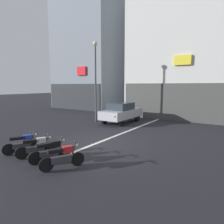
{
  "coord_description": "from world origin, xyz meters",
  "views": [
    {
      "loc": [
        6.33,
        -8.14,
        3.02
      ],
      "look_at": [
        -0.4,
        2.0,
        1.4
      ],
      "focal_mm": 32.13,
      "sensor_mm": 36.0,
      "label": 1
    }
  ],
  "objects": [
    {
      "name": "building_corner_left",
      "position": [
        -11.54,
        13.89,
        7.69
      ],
      "size": [
        8.58,
        7.72,
        15.41
      ],
      "color": "gray",
      "rests_on": "ground"
    },
    {
      "name": "lane_centre_line",
      "position": [
        0.0,
        6.0,
        0.0
      ],
      "size": [
        0.2,
        18.0,
        0.01
      ],
      "primitive_type": "cube",
      "color": "silver",
      "rests_on": "ground"
    },
    {
      "name": "motorcycle_black_row_centre",
      "position": [
        0.06,
        -3.11,
        0.46
      ],
      "size": [
        0.77,
        1.55,
        0.98
      ],
      "color": "black",
      "rests_on": "ground"
    },
    {
      "name": "motorcycle_white_row_left_mid",
      "position": [
        -0.85,
        -3.08,
        0.46
      ],
      "size": [
        0.9,
        1.48,
        0.98
      ],
      "color": "black",
      "rests_on": "ground"
    },
    {
      "name": "motorcycle_blue_row_leftmost",
      "position": [
        -1.76,
        -3.13,
        0.46
      ],
      "size": [
        0.85,
        1.51,
        0.98
      ],
      "color": "black",
      "rests_on": "ground"
    },
    {
      "name": "car_silver_crossing_near",
      "position": [
        -1.94,
        5.68,
        0.89
      ],
      "size": [
        1.77,
        4.1,
        1.64
      ],
      "color": "black",
      "rests_on": "ground"
    },
    {
      "name": "ground_plane",
      "position": [
        0.0,
        0.0,
        0.0
      ],
      "size": [
        120.0,
        120.0,
        0.0
      ],
      "primitive_type": "plane",
      "color": "#232328"
    },
    {
      "name": "building_mid_block",
      "position": [
        1.78,
        13.89,
        8.44
      ],
      "size": [
        10.81,
        9.91,
        16.9
      ],
      "color": "silver",
      "rests_on": "ground"
    },
    {
      "name": "street_lamp",
      "position": [
        -4.04,
        5.03,
        4.01
      ],
      "size": [
        0.36,
        0.36,
        6.56
      ],
      "color": "#47474C",
      "rests_on": "ground"
    },
    {
      "name": "motorcycle_red_row_right_mid",
      "position": [
        0.97,
        -3.3,
        0.46
      ],
      "size": [
        0.81,
        1.53,
        0.98
      ],
      "color": "black",
      "rests_on": "ground"
    }
  ]
}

